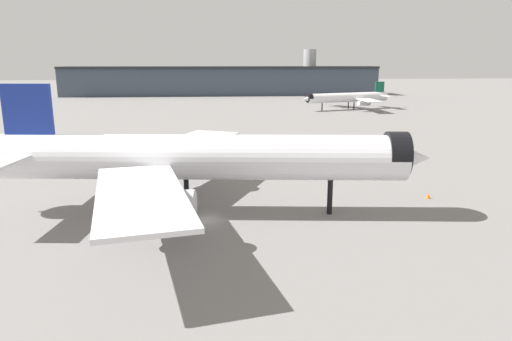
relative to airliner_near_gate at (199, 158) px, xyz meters
name	(u,v)px	position (x,y,z in m)	size (l,w,h in m)	color
ground	(205,220)	(0.59, -3.01, -7.23)	(900.00, 900.00, 0.00)	slate
airliner_near_gate	(199,158)	(0.00, 0.00, 0.00)	(57.92, 52.47, 16.41)	white
airliner_far_taxiway	(348,98)	(57.58, 125.74, -2.46)	(40.74, 36.37, 10.85)	white
terminal_building	(224,81)	(10.38, 212.40, 1.06)	(177.84, 24.42, 25.80)	#3D4756
traffic_cone_near_nose	(428,196)	(32.28, 3.16, -6.85)	(0.61, 0.61, 0.76)	#F2600C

